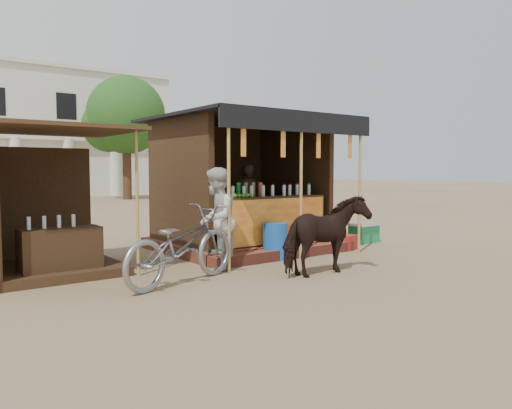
% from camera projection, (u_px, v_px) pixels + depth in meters
% --- Properties ---
extents(ground, '(120.00, 120.00, 0.00)m').
position_uv_depth(ground, '(320.00, 284.00, 7.46)').
color(ground, '#846B4C').
rests_on(ground, ground).
extents(main_stall, '(3.60, 3.61, 2.78)m').
position_uv_depth(main_stall, '(245.00, 202.00, 10.67)').
color(main_stall, brown).
rests_on(main_stall, ground).
extents(secondary_stall, '(2.40, 2.40, 2.38)m').
position_uv_depth(secondary_stall, '(40.00, 222.00, 8.10)').
color(secondary_stall, '#392414').
rests_on(secondary_stall, ground).
extents(cow, '(1.54, 0.73, 1.29)m').
position_uv_depth(cow, '(326.00, 235.00, 8.04)').
color(cow, black).
rests_on(cow, ground).
extents(motorbike, '(2.35, 1.41, 1.17)m').
position_uv_depth(motorbike, '(181.00, 245.00, 7.43)').
color(motorbike, gray).
rests_on(motorbike, ground).
extents(bystander, '(1.07, 1.06, 1.74)m').
position_uv_depth(bystander, '(216.00, 219.00, 8.43)').
color(bystander, beige).
rests_on(bystander, ground).
extents(blue_barrel, '(0.54, 0.54, 0.69)m').
position_uv_depth(blue_barrel, '(275.00, 241.00, 9.48)').
color(blue_barrel, '#1654AB').
rests_on(blue_barrel, ground).
extents(red_crate, '(0.50, 0.50, 0.32)m').
position_uv_depth(red_crate, '(345.00, 242.00, 10.64)').
color(red_crate, maroon).
rests_on(red_crate, ground).
extents(cooler, '(0.65, 0.45, 0.46)m').
position_uv_depth(cooler, '(364.00, 233.00, 11.68)').
color(cooler, '#1B7A40').
rests_on(cooler, ground).
extents(tree, '(4.50, 4.40, 7.00)m').
position_uv_depth(tree, '(122.00, 118.00, 28.31)').
color(tree, '#382314').
rests_on(tree, ground).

